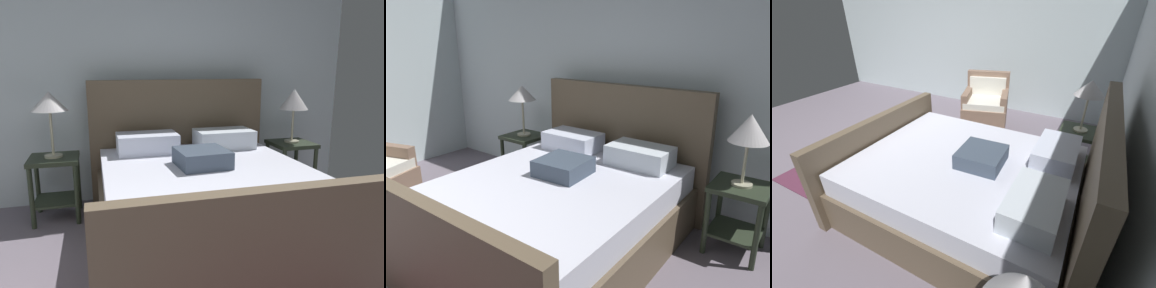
# 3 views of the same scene
# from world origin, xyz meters

# --- Properties ---
(wall_back) EXTENTS (5.09, 0.12, 2.81)m
(wall_back) POSITION_xyz_m (0.00, 3.17, 1.41)
(wall_back) COLOR silver
(wall_back) RESTS_ON ground
(bed) EXTENTS (1.83, 2.26, 1.29)m
(bed) POSITION_xyz_m (0.50, 1.89, 0.36)
(bed) COLOR brown
(bed) RESTS_ON ground
(nightstand_right) EXTENTS (0.44, 0.44, 0.60)m
(nightstand_right) POSITION_xyz_m (1.73, 2.71, 0.40)
(nightstand_right) COLOR #293223
(nightstand_right) RESTS_ON ground
(table_lamp_right) EXTENTS (0.30, 0.30, 0.58)m
(table_lamp_right) POSITION_xyz_m (1.73, 2.71, 1.06)
(table_lamp_right) COLOR #B7B293
(table_lamp_right) RESTS_ON nightstand_right
(nightstand_left) EXTENTS (0.44, 0.44, 0.60)m
(nightstand_left) POSITION_xyz_m (-0.74, 2.71, 0.40)
(nightstand_left) COLOR #293223
(nightstand_left) RESTS_ON ground
(table_lamp_left) EXTENTS (0.32, 0.32, 0.60)m
(table_lamp_left) POSITION_xyz_m (-0.74, 2.71, 1.10)
(table_lamp_left) COLOR #B7B293
(table_lamp_left) RESTS_ON nightstand_left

